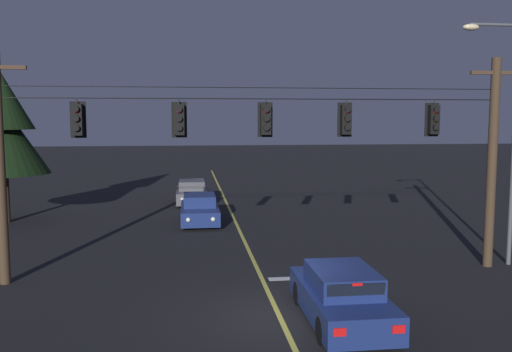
% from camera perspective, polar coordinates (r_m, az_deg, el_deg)
% --- Properties ---
extents(ground_plane, '(180.00, 180.00, 0.00)m').
position_cam_1_polar(ground_plane, '(14.45, 2.52, -14.60)').
color(ground_plane, black).
extents(lane_centre_stripe, '(0.14, 60.00, 0.01)m').
position_cam_1_polar(lane_centre_stripe, '(23.90, -1.51, -6.25)').
color(lane_centre_stripe, '#D1C64C').
rests_on(lane_centre_stripe, ground).
extents(stop_bar_paint, '(3.40, 0.36, 0.01)m').
position_cam_1_polar(stop_bar_paint, '(17.90, 6.81, -10.52)').
color(stop_bar_paint, silver).
rests_on(stop_bar_paint, ground).
extents(signal_span_assembly, '(17.74, 0.32, 7.12)m').
position_cam_1_polar(signal_span_assembly, '(17.44, 0.41, 1.49)').
color(signal_span_assembly, '#423021').
rests_on(signal_span_assembly, ground).
extents(traffic_light_leftmost, '(0.48, 0.41, 1.22)m').
position_cam_1_polar(traffic_light_leftmost, '(17.54, -18.28, 5.65)').
color(traffic_light_leftmost, black).
extents(traffic_light_left_inner, '(0.48, 0.41, 1.22)m').
position_cam_1_polar(traffic_light_left_inner, '(17.22, -8.07, 5.89)').
color(traffic_light_left_inner, black).
extents(traffic_light_centre, '(0.48, 0.41, 1.22)m').
position_cam_1_polar(traffic_light_centre, '(17.39, 1.04, 5.95)').
color(traffic_light_centre, black).
extents(traffic_light_right_inner, '(0.48, 0.41, 1.22)m').
position_cam_1_polar(traffic_light_right_inner, '(17.96, 9.44, 5.87)').
color(traffic_light_right_inner, black).
extents(traffic_light_rightmost, '(0.48, 0.41, 1.22)m').
position_cam_1_polar(traffic_light_rightmost, '(19.04, 18.19, 5.66)').
color(traffic_light_rightmost, black).
extents(car_waiting_near_lane, '(1.80, 4.33, 1.39)m').
position_cam_1_polar(car_waiting_near_lane, '(14.12, 8.95, -12.39)').
color(car_waiting_near_lane, navy).
rests_on(car_waiting_near_lane, ground).
extents(car_oncoming_lead, '(1.80, 4.42, 1.39)m').
position_cam_1_polar(car_oncoming_lead, '(26.76, -5.95, -3.54)').
color(car_oncoming_lead, navy).
rests_on(car_oncoming_lead, ground).
extents(car_oncoming_trailing, '(1.80, 4.42, 1.39)m').
position_cam_1_polar(car_oncoming_trailing, '(32.96, -6.76, -1.74)').
color(car_oncoming_trailing, '#4C4C51').
rests_on(car_oncoming_trailing, ground).
extents(street_lamp_corner, '(2.11, 0.30, 8.33)m').
position_cam_1_polar(street_lamp_corner, '(20.46, 24.87, 5.18)').
color(street_lamp_corner, '#4C4F54').
rests_on(street_lamp_corner, ground).
extents(tree_verge_near, '(4.35, 4.35, 7.40)m').
position_cam_1_polar(tree_verge_near, '(29.11, -25.10, 4.62)').
color(tree_verge_near, '#332316').
rests_on(tree_verge_near, ground).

